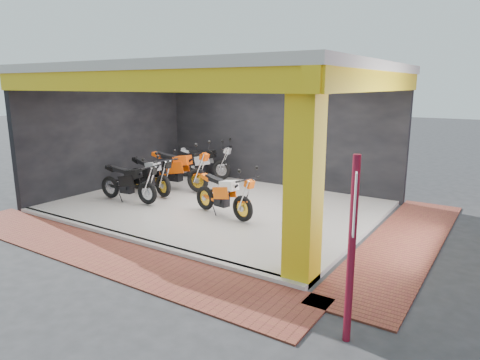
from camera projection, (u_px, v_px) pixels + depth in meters
name	position (u px, v px, depth m)	size (l,w,h in m)	color
ground	(166.00, 229.00, 9.83)	(80.00, 80.00, 0.00)	#2D2D30
showroom_floor	(217.00, 206.00, 11.45)	(8.00, 6.00, 0.10)	white
showroom_ceiling	(216.00, 70.00, 10.68)	(8.40, 6.40, 0.20)	beige
back_wall	(274.00, 132.00, 13.61)	(8.20, 0.20, 3.50)	black
left_wall	(110.00, 134.00, 13.27)	(0.20, 6.20, 3.50)	black
corner_column	(304.00, 179.00, 6.83)	(0.50, 0.50, 3.50)	yellow
header_beam_front	(124.00, 81.00, 8.29)	(8.40, 0.30, 0.40)	yellow
header_beam_right	(376.00, 81.00, 8.61)	(0.30, 6.40, 0.40)	yellow
floor_kerb	(133.00, 240.00, 8.98)	(8.00, 0.20, 0.10)	white
paver_front	(103.00, 253.00, 8.35)	(9.00, 1.40, 0.03)	brown
paver_right	(404.00, 243.00, 8.89)	(1.40, 7.00, 0.03)	brown
signpost	(352.00, 243.00, 5.24)	(0.14, 0.33, 2.43)	maroon
moto_hero	(243.00, 196.00, 9.83)	(2.07, 0.77, 1.26)	#FF5E0A
moto_row_a	(163.00, 175.00, 11.98)	(2.16, 0.80, 1.32)	black
moto_row_b	(147.00, 182.00, 11.26)	(2.07, 0.77, 1.27)	black
moto_row_c	(197.00, 169.00, 12.47)	(2.42, 0.90, 1.48)	#DD4909
moto_row_d	(221.00, 161.00, 14.22)	(2.19, 0.81, 1.34)	#ABAEB3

